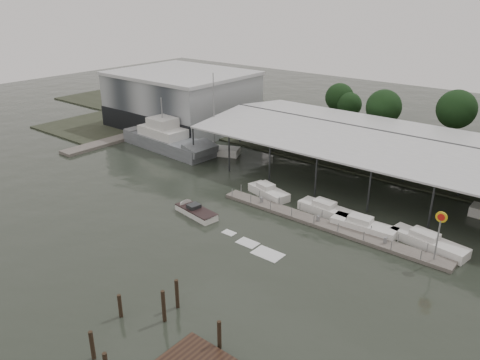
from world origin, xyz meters
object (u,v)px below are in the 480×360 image
Objects in this scene: shell_fuel_sign at (440,227)px; grey_trawler at (168,140)px; speedboat_underway at (194,211)px; white_sailboat at (211,150)px.

grey_trawler is (-46.31, 7.92, -2.35)m from shell_fuel_sign.
speedboat_underway is (-25.91, -7.01, -3.53)m from shell_fuel_sign.
shell_fuel_sign is at bearing -38.56° from white_sailboat.
speedboat_underway is (13.31, -17.78, -0.26)m from white_sailboat.
white_sailboat reaches higher than speedboat_underway.
white_sailboat is (7.09, 2.84, -0.92)m from grey_trawler.
white_sailboat is at bearing 25.60° from grey_trawler.
white_sailboat is (-39.22, 10.77, -3.27)m from shell_fuel_sign.
speedboat_underway is at bearing -76.39° from white_sailboat.
white_sailboat is 22.21m from speedboat_underway.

